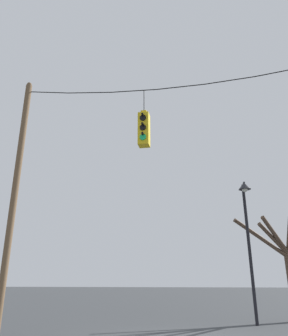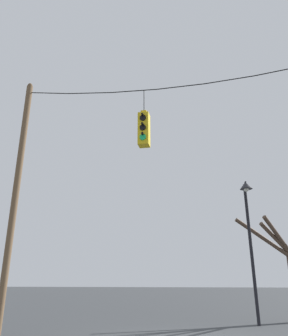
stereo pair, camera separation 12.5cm
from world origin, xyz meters
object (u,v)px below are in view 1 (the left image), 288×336
object	(u,v)px
street_lamp	(247,218)
bare_tree	(287,263)
traffic_light_near_right_pole	(144,129)
utility_pole_left	(15,194)

from	to	relation	value
street_lamp	bare_tree	bearing A→B (deg)	44.68
bare_tree	traffic_light_near_right_pole	bearing A→B (deg)	-131.04
utility_pole_left	traffic_light_near_right_pole	distance (m)	4.63
utility_pole_left	bare_tree	distance (m)	10.81
traffic_light_near_right_pole	street_lamp	size ratio (longest dim) A/B	0.38
utility_pole_left	traffic_light_near_right_pole	bearing A→B (deg)	-0.11
traffic_light_near_right_pole	bare_tree	distance (m)	8.31
utility_pole_left	traffic_light_near_right_pole	xyz separation A→B (m)	(4.22, -0.01, 1.90)
traffic_light_near_right_pole	utility_pole_left	bearing A→B (deg)	179.89
utility_pole_left	street_lamp	bearing A→B (deg)	28.20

